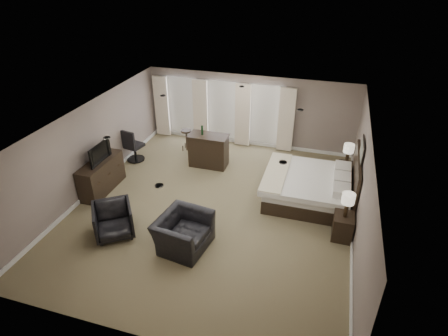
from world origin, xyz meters
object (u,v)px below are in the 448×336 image
(armchair_far, at_px, (113,219))
(nightstand_near, at_px, (343,226))
(bar_counter, at_px, (209,150))
(bar_stool_right, at_px, (203,146))
(lamp_near, at_px, (347,205))
(desk_chair, at_px, (134,145))
(tv, at_px, (98,159))
(bar_stool_left, at_px, (187,140))
(dresser, at_px, (102,176))
(armchair_near, at_px, (183,227))
(bed, at_px, (314,177))
(lamp_far, at_px, (348,154))
(nightstand_far, at_px, (345,171))

(armchair_far, bearing_deg, nightstand_near, -19.56)
(bar_counter, xyz_separation_m, bar_stool_right, (-0.41, 0.55, -0.15))
(lamp_near, bearing_deg, desk_chair, 162.72)
(tv, relative_size, bar_stool_left, 1.26)
(tv, distance_m, bar_counter, 3.49)
(nightstand_near, bearing_deg, bar_stool_right, 147.19)
(lamp_near, relative_size, dresser, 0.39)
(armchair_near, relative_size, bar_stool_left, 1.62)
(bed, relative_size, nightstand_near, 3.77)
(armchair_near, bearing_deg, nightstand_near, -60.10)
(bed, relative_size, lamp_far, 3.68)
(nightstand_far, xyz_separation_m, bar_stool_left, (-5.48, 0.45, 0.12))
(bar_counter, bearing_deg, dresser, -137.68)
(desk_chair, bearing_deg, nightstand_near, 174.86)
(bed, distance_m, lamp_near, 1.71)
(bed, relative_size, nightstand_far, 4.38)
(nightstand_far, bearing_deg, nightstand_near, -90.00)
(lamp_near, xyz_separation_m, bar_counter, (-4.36, 2.52, -0.41))
(bed, xyz_separation_m, nightstand_far, (0.89, 1.45, -0.50))
(nightstand_near, bearing_deg, lamp_far, 90.00)
(desk_chair, bearing_deg, lamp_near, 174.86)
(dresser, distance_m, armchair_near, 3.64)
(lamp_near, height_order, dresser, lamp_near)
(nightstand_near, relative_size, nightstand_far, 1.16)
(lamp_far, relative_size, tv, 0.67)
(tv, bearing_deg, armchair_far, -140.45)
(bar_counter, bearing_deg, bed, -17.12)
(tv, relative_size, armchair_far, 1.05)
(dresser, distance_m, tv, 0.55)
(lamp_far, xyz_separation_m, bar_stool_left, (-5.48, 0.45, -0.49))
(nightstand_far, height_order, lamp_far, lamp_far)
(armchair_near, bearing_deg, bar_stool_right, 22.22)
(nightstand_near, bearing_deg, tv, 178.43)
(lamp_near, relative_size, lamp_far, 0.98)
(bar_stool_right, xyz_separation_m, desk_chair, (-2.12, -0.93, 0.18))
(bar_stool_left, bearing_deg, armchair_near, -69.24)
(bar_stool_right, bearing_deg, lamp_far, -2.08)
(nightstand_near, height_order, armchair_near, armchair_near)
(lamp_near, distance_m, desk_chair, 7.23)
(bar_stool_right, bearing_deg, nightstand_near, -32.81)
(lamp_near, xyz_separation_m, desk_chair, (-6.89, 2.14, -0.39))
(tv, distance_m, bar_stool_right, 3.65)
(lamp_far, bearing_deg, armchair_near, -130.15)
(nightstand_far, relative_size, dresser, 0.33)
(lamp_far, height_order, dresser, lamp_far)
(nightstand_far, bearing_deg, lamp_near, -90.00)
(armchair_far, relative_size, bar_counter, 0.74)
(tv, xyz_separation_m, desk_chair, (0.03, 1.95, -0.46))
(bed, bearing_deg, nightstand_far, 58.46)
(lamp_near, xyz_separation_m, dresser, (-6.92, 0.19, -0.48))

